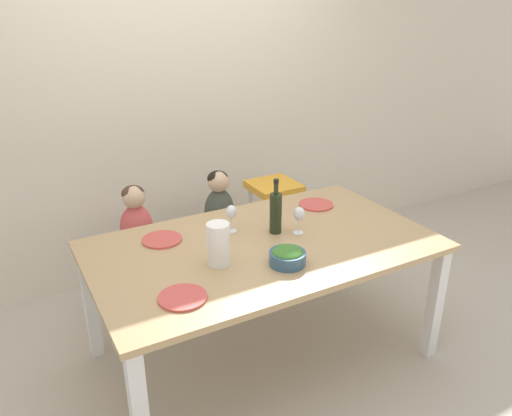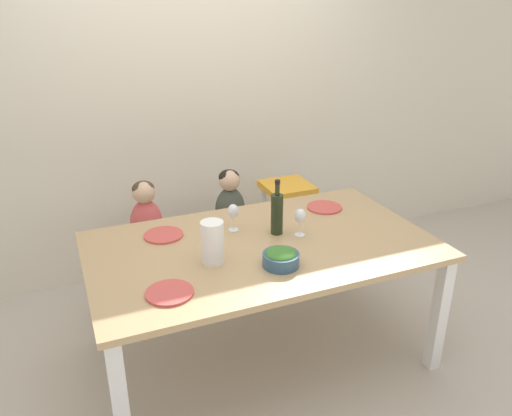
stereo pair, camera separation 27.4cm
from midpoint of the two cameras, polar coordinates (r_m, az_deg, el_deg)
name	(u,v)px [view 2 (the right image)]	position (r m, az deg, el deg)	size (l,w,h in m)	color
ground_plane	(261,353)	(3.16, 3.18, -16.32)	(14.00, 14.00, 0.00)	#BCB2A3
wall_back	(191,94)	(3.72, -5.34, 12.83)	(10.00, 0.06, 2.70)	beige
dining_table	(262,256)	(2.78, 3.48, -5.58)	(1.88, 1.09, 0.75)	tan
chair_far_left	(150,254)	(3.44, -9.86, -5.28)	(0.40, 0.40, 0.46)	silver
chair_far_center	(231,239)	(3.60, -0.73, -3.64)	(0.40, 0.40, 0.46)	silver
chair_right_highchair	(287,206)	(3.69, 5.64, 0.21)	(0.34, 0.34, 0.75)	silver
person_child_left	(146,213)	(3.32, -10.21, -0.67)	(0.21, 0.18, 0.45)	#C64C4C
person_child_center	(230,200)	(3.47, -0.76, 0.83)	(0.21, 0.18, 0.45)	#3D4238
wine_bottle	(277,213)	(2.82, 5.19, -0.58)	(0.07, 0.07, 0.32)	#232D19
paper_towel_roll	(212,242)	(2.51, -1.90, -4.00)	(0.12, 0.12, 0.22)	white
wine_glass_near	(300,217)	(2.81, 7.87, -1.04)	(0.07, 0.07, 0.16)	white
wine_glass_far	(233,212)	(2.85, 0.12, -0.50)	(0.07, 0.07, 0.16)	white
salad_bowl_large	(281,258)	(2.52, 5.99, -5.73)	(0.19, 0.19, 0.09)	#335675
dinner_plate_front_left	(170,293)	(2.32, -6.50, -9.69)	(0.22, 0.22, 0.01)	#D14C47
dinner_plate_back_left	(163,235)	(2.85, -7.85, -3.14)	(0.22, 0.22, 0.01)	#D14C47
dinner_plate_back_right	(324,207)	(3.24, 10.22, 0.03)	(0.22, 0.22, 0.01)	#D14C47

